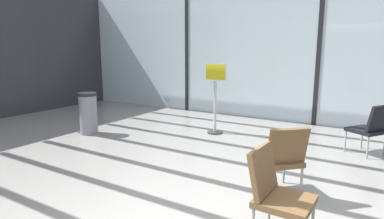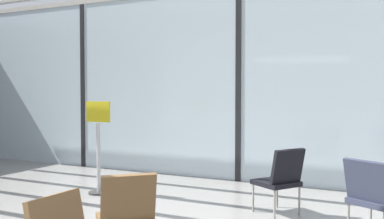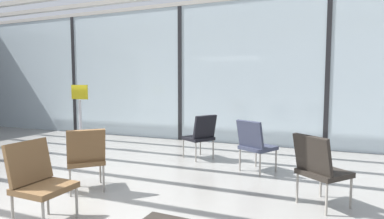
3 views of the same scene
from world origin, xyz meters
TOP-DOWN VIEW (x-y plane):
  - glass_curtain_wall at (0.00, 5.20)m, footprint 14.00×0.08m
  - window_mullion_0 at (-3.50, 5.20)m, footprint 0.10×0.12m
  - window_mullion_1 at (0.00, 5.20)m, footprint 0.10×0.12m
  - parked_airplane at (-0.92, 11.49)m, footprint 13.52×3.96m
  - lounge_chair_0 at (0.40, 1.14)m, footprint 0.71×0.71m
  - lounge_chair_1 at (1.23, 3.39)m, footprint 0.70×0.69m
  - lounge_chair_4 at (2.35, 2.89)m, footprint 0.67×0.69m
  - info_sign at (-1.62, 3.30)m, footprint 0.44×0.32m

SIDE VIEW (x-z plane):
  - lounge_chair_0 at x=0.40m, z-range 0.06..0.93m
  - lounge_chair_1 at x=1.23m, z-range 0.06..0.93m
  - lounge_chair_4 at x=2.35m, z-range 0.06..0.93m
  - info_sign at x=-1.62m, z-range -0.04..1.40m
  - glass_curtain_wall at x=0.00m, z-range 0.00..3.44m
  - window_mullion_0 at x=-3.50m, z-range 0.00..3.44m
  - window_mullion_1 at x=0.00m, z-range 0.00..3.44m
  - parked_airplane at x=-0.92m, z-range 0.00..3.96m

